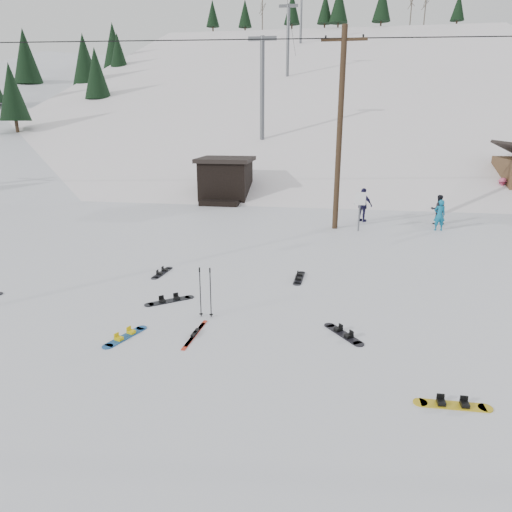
# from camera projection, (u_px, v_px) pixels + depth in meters

# --- Properties ---
(ground) EXTENTS (200.00, 200.00, 0.00)m
(ground) POSITION_uv_depth(u_px,v_px,m) (236.00, 380.00, 9.24)
(ground) COLOR silver
(ground) RESTS_ON ground
(ski_slope) EXTENTS (60.00, 85.24, 65.97)m
(ski_slope) POSITION_uv_depth(u_px,v_px,m) (316.00, 245.00, 64.68)
(ski_slope) COLOR white
(ski_slope) RESTS_ON ground
(ridge_left) EXTENTS (47.54, 95.03, 58.38)m
(ridge_left) POSITION_uv_depth(u_px,v_px,m) (54.00, 240.00, 63.35)
(ridge_left) COLOR silver
(ridge_left) RESTS_ON ground
(treeline_left) EXTENTS (20.00, 64.00, 10.00)m
(treeline_left) POSITION_uv_depth(u_px,v_px,m) (17.00, 166.00, 52.32)
(treeline_left) COLOR black
(treeline_left) RESTS_ON ground
(treeline_crest) EXTENTS (50.00, 6.00, 10.00)m
(treeline_crest) POSITION_uv_depth(u_px,v_px,m) (324.00, 146.00, 90.54)
(treeline_crest) COLOR black
(treeline_crest) RESTS_ON ski_slope
(utility_pole) EXTENTS (2.00, 0.26, 9.00)m
(utility_pole) POSITION_uv_depth(u_px,v_px,m) (340.00, 128.00, 20.83)
(utility_pole) COLOR #3A2819
(utility_pole) RESTS_ON ground
(trail_sign) EXTENTS (0.50, 0.09, 1.85)m
(trail_sign) POSITION_uv_depth(u_px,v_px,m) (360.00, 204.00, 21.23)
(trail_sign) COLOR #595B60
(trail_sign) RESTS_ON ground
(lift_hut) EXTENTS (3.40, 4.10, 2.75)m
(lift_hut) POSITION_uv_depth(u_px,v_px,m) (226.00, 179.00, 29.42)
(lift_hut) COLOR black
(lift_hut) RESTS_ON ground
(lift_tower_near) EXTENTS (2.20, 0.36, 8.00)m
(lift_tower_near) POSITION_uv_depth(u_px,v_px,m) (262.00, 83.00, 35.97)
(lift_tower_near) COLOR #595B60
(lift_tower_near) RESTS_ON ski_slope
(lift_tower_mid) EXTENTS (2.20, 0.36, 8.00)m
(lift_tower_mid) POSITION_uv_depth(u_px,v_px,m) (288.00, 36.00, 53.01)
(lift_tower_mid) COLOR #595B60
(lift_tower_mid) RESTS_ON ski_slope
(lift_tower_far) EXTENTS (2.20, 0.36, 8.00)m
(lift_tower_far) POSITION_uv_depth(u_px,v_px,m) (301.00, 13.00, 70.05)
(lift_tower_far) COLOR #595B60
(lift_tower_far) RESTS_ON ski_slope
(hero_snowboard) EXTENTS (0.65, 1.32, 0.10)m
(hero_snowboard) POSITION_uv_depth(u_px,v_px,m) (125.00, 336.00, 11.05)
(hero_snowboard) COLOR #164E91
(hero_snowboard) RESTS_ON ground
(hero_skis) EXTENTS (0.19, 1.63, 0.08)m
(hero_skis) POSITION_uv_depth(u_px,v_px,m) (195.00, 334.00, 11.17)
(hero_skis) COLOR #AB2311
(hero_skis) RESTS_ON ground
(ski_poles) EXTENTS (0.38, 0.10, 1.38)m
(ski_poles) POSITION_uv_depth(u_px,v_px,m) (205.00, 292.00, 12.02)
(ski_poles) COLOR black
(ski_poles) RESTS_ON ground
(board_scatter_a) EXTENTS (1.23, 1.03, 0.10)m
(board_scatter_a) POSITION_uv_depth(u_px,v_px,m) (170.00, 300.00, 13.24)
(board_scatter_a) COLOR black
(board_scatter_a) RESTS_ON ground
(board_scatter_b) EXTENTS (0.36, 1.36, 0.10)m
(board_scatter_b) POSITION_uv_depth(u_px,v_px,m) (162.00, 273.00, 15.66)
(board_scatter_b) COLOR black
(board_scatter_b) RESTS_ON ground
(board_scatter_d) EXTENTS (0.95, 1.18, 0.10)m
(board_scatter_d) POSITION_uv_depth(u_px,v_px,m) (343.00, 334.00, 11.18)
(board_scatter_d) COLOR black
(board_scatter_d) RESTS_ON ground
(board_scatter_e) EXTENTS (1.41, 0.28, 0.10)m
(board_scatter_e) POSITION_uv_depth(u_px,v_px,m) (453.00, 405.00, 8.40)
(board_scatter_e) COLOR gold
(board_scatter_e) RESTS_ON ground
(board_scatter_f) EXTENTS (0.32, 1.43, 0.10)m
(board_scatter_f) POSITION_uv_depth(u_px,v_px,m) (299.00, 278.00, 15.14)
(board_scatter_f) COLOR black
(board_scatter_f) RESTS_ON ground
(skier_teal) EXTENTS (0.57, 0.41, 1.48)m
(skier_teal) POSITION_uv_depth(u_px,v_px,m) (440.00, 215.00, 21.53)
(skier_teal) COLOR #0E668C
(skier_teal) RESTS_ON ground
(skier_dark) EXTENTS (0.74, 0.59, 1.48)m
(skier_dark) POSITION_uv_depth(u_px,v_px,m) (438.00, 210.00, 22.86)
(skier_dark) COLOR black
(skier_dark) RESTS_ON ground
(skier_pink) EXTENTS (1.10, 0.72, 1.60)m
(skier_pink) POSITION_uv_depth(u_px,v_px,m) (501.00, 191.00, 28.57)
(skier_pink) COLOR #C54569
(skier_pink) RESTS_ON ground
(skier_navy) EXTENTS (1.08, 0.92, 1.73)m
(skier_navy) POSITION_uv_depth(u_px,v_px,m) (363.00, 205.00, 23.37)
(skier_navy) COLOR #1B183C
(skier_navy) RESTS_ON ground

